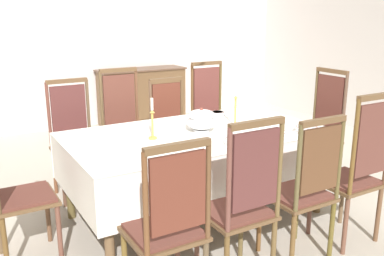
# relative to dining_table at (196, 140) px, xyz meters

# --- Properties ---
(ground) EXTENTS (7.49, 6.82, 0.04)m
(ground) POSITION_rel_dining_table_xyz_m (0.00, 0.22, -0.72)
(ground) COLOR #BBB1A2
(back_wall) EXTENTS (7.49, 0.08, 3.10)m
(back_wall) POSITION_rel_dining_table_xyz_m (0.00, 3.67, 0.85)
(back_wall) COLOR silver
(back_wall) RESTS_ON ground
(dining_table) EXTENTS (2.19, 1.22, 0.77)m
(dining_table) POSITION_rel_dining_table_xyz_m (0.00, 0.00, 0.00)
(dining_table) COLOR brown
(dining_table) RESTS_ON ground
(tablecloth) EXTENTS (2.21, 1.24, 0.41)m
(tablecloth) POSITION_rel_dining_table_xyz_m (0.00, 0.00, -0.03)
(tablecloth) COLOR white
(tablecloth) RESTS_ON dining_table
(chair_south_a) EXTENTS (0.44, 0.42, 1.11)m
(chair_south_a) POSITION_rel_dining_table_xyz_m (-0.79, -1.01, -0.13)
(chair_south_a) COLOR brown
(chair_south_a) RESTS_ON ground
(chair_north_a) EXTENTS (0.44, 0.42, 1.15)m
(chair_north_a) POSITION_rel_dining_table_xyz_m (-0.79, 1.02, -0.11)
(chair_north_a) COLOR brown
(chair_north_a) RESTS_ON ground
(chair_south_b) EXTENTS (0.44, 0.42, 1.16)m
(chair_south_b) POSITION_rel_dining_table_xyz_m (-0.26, -1.02, -0.11)
(chair_south_b) COLOR brown
(chair_south_b) RESTS_ON ground
(chair_north_b) EXTENTS (0.44, 0.42, 1.23)m
(chair_north_b) POSITION_rel_dining_table_xyz_m (-0.26, 1.02, -0.09)
(chair_north_b) COLOR brown
(chair_north_b) RESTS_ON ground
(chair_south_c) EXTENTS (0.44, 0.42, 1.11)m
(chair_south_c) POSITION_rel_dining_table_xyz_m (0.29, -1.01, -0.13)
(chair_south_c) COLOR brown
(chair_south_c) RESTS_ON ground
(chair_north_c) EXTENTS (0.44, 0.42, 1.08)m
(chair_north_c) POSITION_rel_dining_table_xyz_m (0.29, 1.01, -0.14)
(chair_north_c) COLOR brown
(chair_north_c) RESTS_ON ground
(chair_south_d) EXTENTS (0.44, 0.42, 1.22)m
(chair_south_d) POSITION_rel_dining_table_xyz_m (0.82, -1.02, -0.09)
(chair_south_d) COLOR brown
(chair_south_d) RESTS_ON ground
(chair_north_d) EXTENTS (0.44, 0.42, 1.23)m
(chair_north_d) POSITION_rel_dining_table_xyz_m (0.82, 1.02, -0.09)
(chair_north_d) COLOR brown
(chair_north_d) RESTS_ON ground
(chair_head_west) EXTENTS (0.42, 0.44, 1.13)m
(chair_head_west) POSITION_rel_dining_table_xyz_m (-1.50, 0.00, -0.12)
(chair_head_west) COLOR brown
(chair_head_west) RESTS_ON ground
(chair_head_east) EXTENTS (0.42, 0.44, 1.22)m
(chair_head_east) POSITION_rel_dining_table_xyz_m (1.50, 0.00, -0.09)
(chair_head_east) COLOR brown
(chair_head_east) RESTS_ON ground
(soup_tureen) EXTENTS (0.26, 0.26, 0.21)m
(soup_tureen) POSITION_rel_dining_table_xyz_m (0.05, 0.00, 0.18)
(soup_tureen) COLOR white
(soup_tureen) RESTS_ON tablecloth
(candlestick_west) EXTENTS (0.07, 0.07, 0.34)m
(candlestick_west) POSITION_rel_dining_table_xyz_m (-0.41, 0.00, 0.21)
(candlestick_west) COLOR gold
(candlestick_west) RESTS_ON tablecloth
(candlestick_east) EXTENTS (0.07, 0.07, 0.38)m
(candlestick_east) POSITION_rel_dining_table_xyz_m (0.41, 0.00, 0.23)
(candlestick_east) COLOR gold
(candlestick_east) RESTS_ON tablecloth
(bowl_near_left) EXTENTS (0.20, 0.20, 0.05)m
(bowl_near_left) POSITION_rel_dining_table_xyz_m (0.09, -0.48, 0.10)
(bowl_near_left) COLOR white
(bowl_near_left) RESTS_ON tablecloth
(bowl_near_right) EXTENTS (0.19, 0.19, 0.05)m
(bowl_near_right) POSITION_rel_dining_table_xyz_m (0.83, -0.47, 0.10)
(bowl_near_right) COLOR white
(bowl_near_right) RESTS_ON tablecloth
(bowl_far_left) EXTENTS (0.15, 0.15, 0.03)m
(bowl_far_left) POSITION_rel_dining_table_xyz_m (0.62, -0.50, 0.09)
(bowl_far_left) COLOR white
(bowl_far_left) RESTS_ON tablecloth
(bowl_far_right) EXTENTS (0.15, 0.15, 0.03)m
(bowl_far_right) POSITION_rel_dining_table_xyz_m (0.52, 0.46, 0.09)
(bowl_far_right) COLOR white
(bowl_far_right) RESTS_ON tablecloth
(spoon_primary) EXTENTS (0.05, 0.18, 0.01)m
(spoon_primary) POSITION_rel_dining_table_xyz_m (0.22, -0.45, 0.08)
(spoon_primary) COLOR gold
(spoon_primary) RESTS_ON tablecloth
(spoon_secondary) EXTENTS (0.07, 0.17, 0.01)m
(spoon_secondary) POSITION_rel_dining_table_xyz_m (0.96, -0.45, 0.08)
(spoon_secondary) COLOR gold
(spoon_secondary) RESTS_ON tablecloth
(sideboard) EXTENTS (1.44, 0.48, 0.90)m
(sideboard) POSITION_rel_dining_table_xyz_m (0.96, 3.35, -0.25)
(sideboard) COLOR brown
(sideboard) RESTS_ON ground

